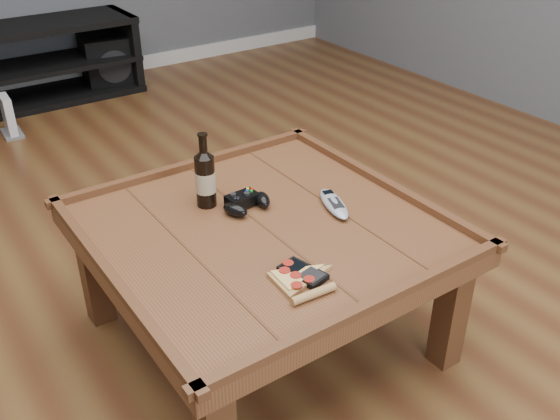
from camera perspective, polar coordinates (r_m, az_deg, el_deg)
ground at (r=2.18m, az=-1.38°, el=-11.56°), size 6.00×6.00×0.00m
baseboard at (r=4.66m, az=-22.47°, el=10.52°), size 5.00×0.02×0.10m
coffee_table at (r=1.94m, az=-1.52°, el=-2.95°), size 1.03×1.03×0.48m
media_console at (r=4.38m, az=-22.16°, el=12.13°), size 1.40×0.45×0.50m
beer_bottle at (r=1.99m, az=-6.86°, el=3.00°), size 0.07×0.07×0.25m
game_controller at (r=1.99m, az=-3.11°, el=0.71°), size 0.18×0.12×0.05m
pizza_slice at (r=1.67m, az=1.67°, el=-6.43°), size 0.16×0.24×0.02m
smartphone at (r=1.70m, az=2.10°, el=-5.74°), size 0.10×0.14×0.02m
remote_control at (r=2.01m, az=4.95°, el=0.59°), size 0.12×0.21×0.03m
subwoofer at (r=4.59m, az=-15.34°, el=13.09°), size 0.40×0.40×0.35m
game_console at (r=3.94m, az=-23.55°, el=7.75°), size 0.11×0.19×0.23m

